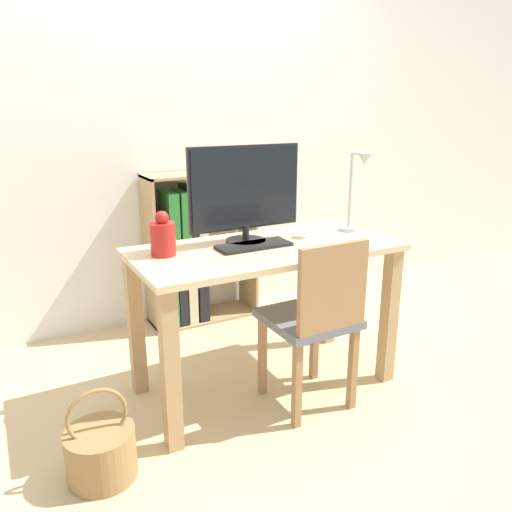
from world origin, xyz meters
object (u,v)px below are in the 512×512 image
object	(u,v)px
chair	(315,317)
vase	(163,237)
keyboard	(254,246)
desk_lamp	(357,184)
basket	(101,451)
bookshelf	(185,256)
monitor	(245,191)

from	to	relation	value
chair	vase	bearing A→B (deg)	153.38
keyboard	vase	xyz separation A→B (m)	(-0.44, 0.08, 0.08)
desk_lamp	chair	size ratio (longest dim) A/B	0.50
keyboard	basket	bearing A→B (deg)	-160.60
bookshelf	basket	world-z (taller)	bookshelf
bookshelf	basket	xyz separation A→B (m)	(-0.86, -1.27, -0.36)
keyboard	bookshelf	size ratio (longest dim) A/B	0.36
monitor	bookshelf	xyz separation A→B (m)	(-0.01, 0.87, -0.56)
vase	basket	bearing A→B (deg)	-138.14
bookshelf	basket	distance (m)	1.58
vase	bookshelf	distance (m)	1.06
keyboard	desk_lamp	bearing A→B (deg)	-0.79
vase	desk_lamp	world-z (taller)	desk_lamp
vase	monitor	bearing A→B (deg)	1.99
monitor	desk_lamp	bearing A→B (deg)	-9.43
monitor	chair	distance (m)	0.70
keyboard	vase	size ratio (longest dim) A/B	1.76
keyboard	basket	distance (m)	1.13
vase	desk_lamp	distance (m)	1.08
vase	basket	distance (m)	0.94
desk_lamp	monitor	bearing A→B (deg)	170.57
desk_lamp	basket	xyz separation A→B (m)	(-1.49, -0.30, -0.93)
bookshelf	keyboard	bearing A→B (deg)	-89.75
keyboard	basket	xyz separation A→B (m)	(-0.86, -0.30, -0.67)
keyboard	desk_lamp	distance (m)	0.68
vase	desk_lamp	xyz separation A→B (m)	(1.06, -0.09, 0.18)
vase	chair	size ratio (longest dim) A/B	0.24
keyboard	basket	size ratio (longest dim) A/B	0.93
monitor	bookshelf	bearing A→B (deg)	90.50
basket	vase	bearing A→B (deg)	41.86
desk_lamp	chair	world-z (taller)	desk_lamp
keyboard	chair	distance (m)	0.46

